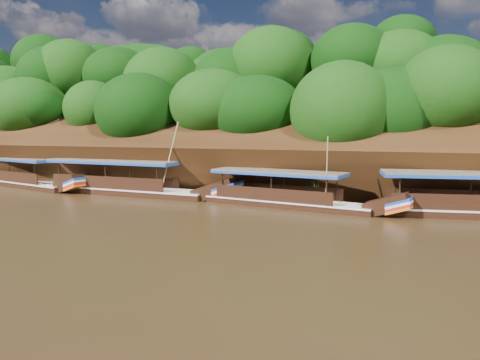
{
  "coord_description": "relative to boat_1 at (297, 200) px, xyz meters",
  "views": [
    {
      "loc": [
        7.57,
        -22.98,
        5.3
      ],
      "look_at": [
        -3.43,
        7.0,
        1.67
      ],
      "focal_mm": 35.0,
      "sensor_mm": 36.0,
      "label": 1
    }
  ],
  "objects": [
    {
      "name": "ground",
      "position": [
        -0.61,
        -6.92,
        -0.54
      ],
      "size": [
        160.0,
        160.0,
        0.0
      ],
      "primitive_type": "plane",
      "color": "black",
      "rests_on": "ground"
    },
    {
      "name": "riverbank",
      "position": [
        -0.62,
        15.81,
        1.35
      ],
      "size": [
        120.0,
        30.06,
        19.4
      ],
      "color": "black",
      "rests_on": "ground"
    },
    {
      "name": "boat_1",
      "position": [
        0.0,
        0.0,
        0.0
      ],
      "size": [
        13.92,
        4.28,
        5.18
      ],
      "rotation": [
        0.0,
        0.0,
        -0.17
      ],
      "color": "black",
      "rests_on": "ground"
    },
    {
      "name": "boat_2",
      "position": [
        -13.45,
        1.37,
        0.07
      ],
      "size": [
        17.34,
        3.44,
        6.19
      ],
      "rotation": [
        0.0,
        0.0,
        -0.06
      ],
      "color": "black",
      "rests_on": "ground"
    },
    {
      "name": "boat_3",
      "position": [
        -24.59,
        2.22,
        0.04
      ],
      "size": [
        14.51,
        5.83,
        3.07
      ],
      "rotation": [
        0.0,
        0.0,
        -0.27
      ],
      "color": "black",
      "rests_on": "ground"
    },
    {
      "name": "reeds",
      "position": [
        -5.28,
        2.47,
        0.36
      ],
      "size": [
        50.05,
        2.43,
        2.13
      ],
      "color": "#1F701C",
      "rests_on": "ground"
    }
  ]
}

